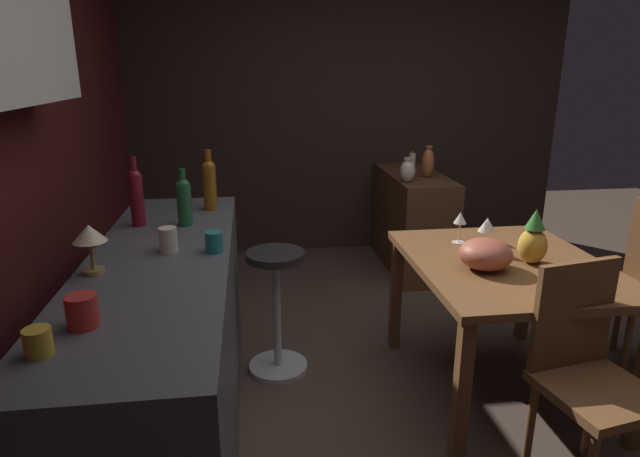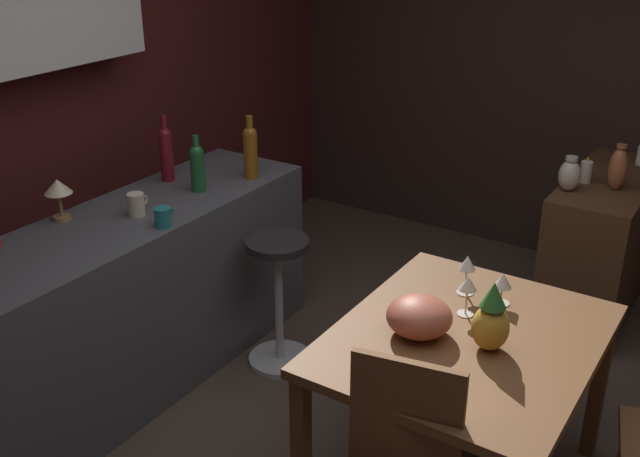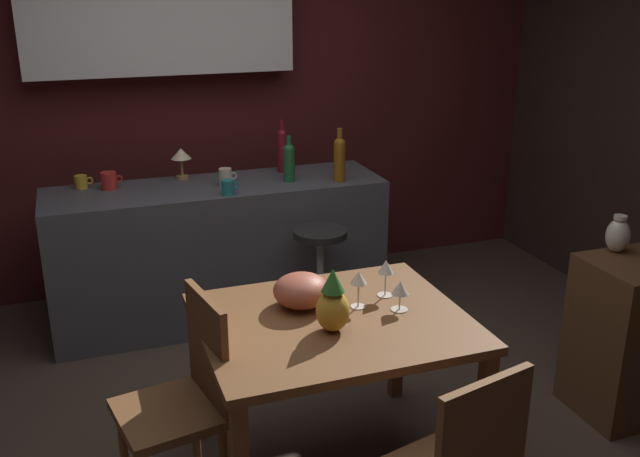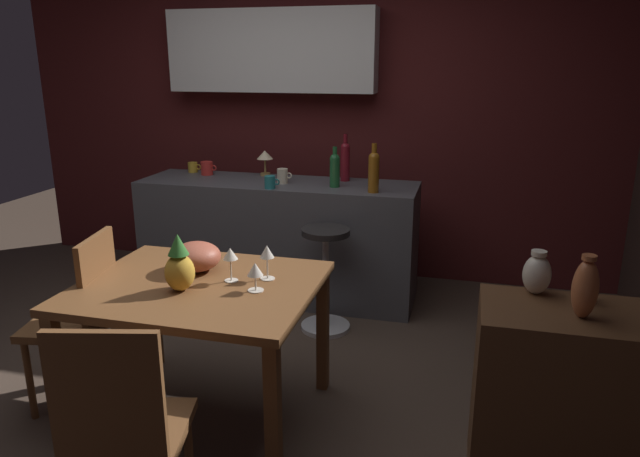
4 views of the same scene
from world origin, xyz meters
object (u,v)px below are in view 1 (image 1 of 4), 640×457
Objects in this scene: wine_bottle_ruby at (136,195)px; cup_mustard at (38,342)px; wine_bottle_amber at (209,182)px; wine_glass_left at (460,220)px; wine_glass_center at (487,224)px; chair_by_doorway at (640,283)px; pineapple_centerpiece at (533,240)px; chair_near_window at (587,371)px; fruit_bowl at (486,254)px; dining_table at (506,278)px; counter_lamp at (90,238)px; vase_copper at (428,162)px; bar_stool at (277,308)px; sideboard_cabinet at (412,221)px; cup_teal at (214,242)px; pillar_candle_short at (412,160)px; vase_ceramic_ivory at (408,171)px; wine_glass_right at (485,228)px; wine_bottle_green at (184,200)px; cup_red at (82,311)px; pillar_candle_tall at (406,170)px.

wine_bottle_ruby is 3.17× the size of cup_mustard.
wine_bottle_amber is at bearing -13.67° from cup_mustard.
wine_glass_center is at bearing -91.04° from wine_glass_left.
chair_by_doorway is 8.61× the size of cup_mustard.
wine_glass_left is at bearing 34.45° from pineapple_centerpiece.
chair_near_window is 2.77× the size of wine_bottle_amber.
chair_near_window is 1.04m from wine_glass_left.
wine_bottle_amber is (0.69, 1.33, 0.24)m from fruit_bowl.
dining_table is 1.96m from counter_lamp.
vase_copper is (2.35, -0.11, 0.43)m from chair_near_window.
bar_stool is 1.13m from wine_glass_left.
pineapple_centerpiece is at bearing -79.71° from fruit_bowl.
pineapple_centerpiece is at bearing -65.38° from cup_mustard.
sideboard_cabinet is 9.87× the size of cup_teal.
pillar_candle_short is at bearing -3.38° from vase_copper.
wine_bottle_amber is 0.96× the size of wine_bottle_ruby.
cup_mustard is 0.56× the size of counter_lamp.
fruit_bowl is 1.64m from vase_ceramic_ivory.
vase_copper reaches higher than wine_glass_right.
chair_near_window reaches higher than wine_glass_right.
fruit_bowl is 1.52m from wine_bottle_amber.
wine_bottle_amber reaches higher than fruit_bowl.
chair_by_doorway is 3.49× the size of pineapple_centerpiece.
pineapple_centerpiece reaches higher than cup_teal.
wine_bottle_green is at bearing 90.08° from wine_glass_left.
wine_bottle_ruby is 2.75m from pillar_candle_short.
cup_teal is 0.58× the size of vase_ceramic_ivory.
wine_bottle_amber is 3.03× the size of cup_mustard.
pineapple_centerpiece is 1.75m from wine_bottle_green.
wine_glass_left is at bearing -102.33° from wine_bottle_amber.
cup_teal is at bearing 140.73° from vase_ceramic_ivory.
pineapple_centerpiece is 0.78× the size of wine_bottle_ruby.
wine_bottle_green is 1.47× the size of counter_lamp.
wine_glass_right is 0.62× the size of pineapple_centerpiece.
sideboard_cabinet is 2.53m from chair_near_window.
wine_bottle_green reaches higher than vase_ceramic_ivory.
cup_red reaches higher than fruit_bowl.
vase_ceramic_ivory is at bearing -55.56° from wine_bottle_ruby.
vase_ceramic_ivory reaches higher than wine_glass_center.
cup_red is (-2.65, 1.89, 0.54)m from sideboard_cabinet.
pineapple_centerpiece is 2.25m from pillar_candle_short.
pineapple_centerpiece is (-0.18, -0.17, -0.01)m from wine_glass_right.
sideboard_cabinet is 9.85× the size of cup_mustard.
wine_bottle_ruby reaches higher than wine_glass_right.
pillar_candle_tall is at bearing 28.80° from chair_by_doorway.
counter_lamp is at bearing 80.26° from chair_near_window.
pillar_candle_tall is at bearing -39.30° from bar_stool.
vase_ceramic_ivory reaches higher than bar_stool.
wine_bottle_green reaches higher than fruit_bowl.
pillar_candle_tall is at bearing -4.33° from fruit_bowl.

